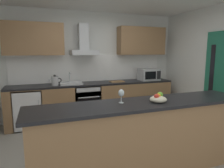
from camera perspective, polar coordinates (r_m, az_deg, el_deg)
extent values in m
cube|color=gray|center=(3.65, 2.58, -17.81)|extent=(5.47, 4.96, 0.02)
cube|color=silver|center=(5.21, -6.04, 5.30)|extent=(5.47, 0.12, 2.60)
cube|color=white|center=(5.14, -5.83, 4.47)|extent=(3.80, 0.02, 0.66)
cube|color=olive|center=(4.98, -4.79, -5.02)|extent=(3.93, 0.60, 0.86)
cube|color=black|center=(4.89, -4.86, 0.11)|extent=(3.93, 0.60, 0.04)
cube|color=olive|center=(2.88, 8.75, -15.00)|extent=(2.92, 0.52, 0.95)
cube|color=black|center=(2.71, 9.01, -5.41)|extent=(3.02, 0.64, 0.04)
cube|color=olive|center=(4.81, -21.10, 11.70)|extent=(1.26, 0.32, 0.70)
cube|color=olive|center=(5.46, 8.22, 11.84)|extent=(1.26, 0.32, 0.70)
cube|color=#1E664C|center=(4.68, 28.35, 0.42)|extent=(0.04, 0.85, 2.05)
cube|color=black|center=(4.81, 26.13, 2.03)|extent=(0.01, 0.11, 1.31)
cube|color=slate|center=(4.90, -7.30, -4.93)|extent=(0.60, 0.56, 0.80)
cube|color=black|center=(4.64, -6.47, -6.53)|extent=(0.50, 0.02, 0.48)
cube|color=#B7BABC|center=(4.55, -6.56, -1.63)|extent=(0.54, 0.02, 0.09)
cylinder|color=#B7BABC|center=(4.55, -6.43, -3.73)|extent=(0.49, 0.02, 0.02)
cube|color=white|center=(4.80, -22.47, -6.29)|extent=(0.58, 0.56, 0.85)
cube|color=silver|center=(4.52, -22.61, -7.23)|extent=(0.55, 0.02, 0.80)
cylinder|color=#B7BABC|center=(4.49, -19.82, -6.64)|extent=(0.02, 0.02, 0.38)
cube|color=#B7BABC|center=(5.38, 10.29, 2.65)|extent=(0.50, 0.36, 0.30)
cube|color=black|center=(5.19, 10.78, 2.40)|extent=(0.30, 0.02, 0.19)
cube|color=black|center=(5.31, 13.01, 2.48)|extent=(0.10, 0.01, 0.21)
cube|color=silver|center=(4.74, -11.51, 0.19)|extent=(0.50, 0.40, 0.04)
cylinder|color=#B7BABC|center=(4.85, -11.78, 1.67)|extent=(0.03, 0.03, 0.26)
cylinder|color=#B7BABC|center=(4.76, -11.68, 2.99)|extent=(0.03, 0.16, 0.03)
cylinder|color=#B7BABC|center=(4.66, -15.72, 0.83)|extent=(0.15, 0.15, 0.20)
sphere|color=black|center=(4.64, -15.78, 2.20)|extent=(0.06, 0.06, 0.06)
cone|color=#B7BABC|center=(4.64, -16.97, 1.26)|extent=(0.09, 0.04, 0.07)
torus|color=black|center=(4.66, -14.62, 1.02)|extent=(0.11, 0.02, 0.11)
cube|color=#B7BABC|center=(4.85, -7.85, 8.76)|extent=(0.62, 0.45, 0.12)
cube|color=#B7BABC|center=(4.91, -8.07, 12.97)|extent=(0.22, 0.22, 0.60)
cylinder|color=silver|center=(2.63, 2.60, -5.24)|extent=(0.07, 0.07, 0.01)
cylinder|color=silver|center=(2.62, 2.61, -4.22)|extent=(0.01, 0.01, 0.09)
ellipsoid|color=silver|center=(2.60, 2.62, -2.53)|extent=(0.08, 0.08, 0.10)
ellipsoid|color=beige|center=(2.74, 12.84, -4.21)|extent=(0.22, 0.22, 0.09)
sphere|color=red|center=(2.69, 12.39, -3.41)|extent=(0.07, 0.07, 0.07)
sphere|color=#66B233|center=(2.78, 13.32, -2.99)|extent=(0.08, 0.08, 0.08)
sphere|color=orange|center=(2.73, 12.87, -3.26)|extent=(0.06, 0.06, 0.06)
cube|color=#9E7247|center=(5.01, 1.41, 0.72)|extent=(0.34, 0.22, 0.02)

